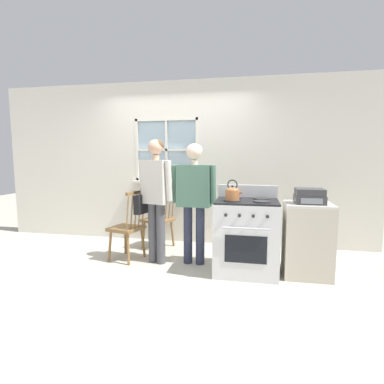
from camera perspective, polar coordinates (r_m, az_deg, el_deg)
name	(u,v)px	position (r m, az deg, el deg)	size (l,w,h in m)	color
ground_plane	(153,270)	(4.01, -7.37, -14.61)	(16.00, 16.00, 0.00)	#B2AD9E
wall_back	(179,164)	(5.08, -2.47, 5.41)	(6.40, 0.16, 2.70)	silver
chair_by_window	(128,228)	(4.35, -12.16, -6.75)	(0.50, 0.51, 0.99)	olive
chair_near_wall	(159,220)	(4.83, -6.29, -5.29)	(0.53, 0.54, 0.99)	olive
person_elderly_left	(156,190)	(4.06, -6.85, 0.44)	(0.51, 0.30, 1.68)	#4C4C51
person_teen_center	(194,191)	(4.00, 0.39, 0.17)	(0.60, 0.24, 1.63)	#2D3347
stove	(246,236)	(3.85, 10.29, -8.18)	(0.77, 0.68, 1.08)	silver
kettle	(232,193)	(3.62, 7.69, -0.19)	(0.21, 0.17, 0.25)	#A86638
potted_plant	(160,177)	(5.09, -6.11, 2.88)	(0.13, 0.13, 0.25)	#42474C
handbag	(141,204)	(4.14, -9.75, -2.22)	(0.23, 0.24, 0.31)	black
side_counter	(307,240)	(3.96, 21.09, -8.46)	(0.55, 0.50, 0.90)	beige
stereo	(310,196)	(3.84, 21.48, -0.77)	(0.34, 0.29, 0.18)	#38383A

